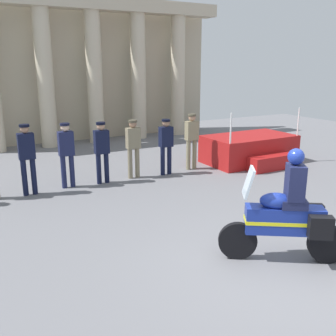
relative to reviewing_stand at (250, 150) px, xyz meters
name	(u,v)px	position (x,y,z in m)	size (l,w,h in m)	color
ground_plane	(286,269)	(-4.04, -5.61, -0.43)	(28.68, 28.68, 0.00)	slate
colonnade_backdrop	(90,64)	(-3.25, 6.25, 2.70)	(11.13, 1.47, 5.76)	#B6AB91
reviewing_stand	(250,150)	(0.00, 0.00, 0.00)	(2.90, 2.15, 1.78)	#A51919
officer_in_row_2	(27,154)	(-6.93, 0.12, 0.62)	(0.38, 0.24, 1.76)	black
officer_in_row_3	(66,150)	(-5.93, 0.26, 0.58)	(0.38, 0.24, 1.70)	#191E42
officer_in_row_4	(102,148)	(-5.01, 0.17, 0.56)	(0.38, 0.24, 1.67)	black
officer_in_row_5	(133,144)	(-4.07, 0.23, 0.55)	(0.38, 0.24, 1.65)	#7A7056
officer_in_row_6	(166,142)	(-3.10, 0.09, 0.53)	(0.38, 0.24, 1.62)	black
officer_in_row_7	(192,137)	(-2.13, 0.24, 0.58)	(0.38, 0.24, 1.70)	#847A5B
motorcycle_with_rider	(289,216)	(-3.85, -5.39, 0.37)	(1.80, 1.29, 1.90)	black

